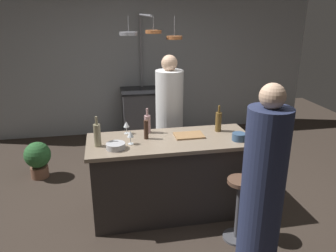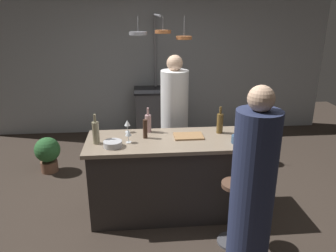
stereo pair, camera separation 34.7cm
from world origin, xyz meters
name	(u,v)px [view 1 (the left image)]	position (x,y,z in m)	size (l,w,h in m)	color
ground_plane	(170,210)	(0.00, 0.00, 0.00)	(9.00, 9.00, 0.00)	#382D26
back_wall	(140,63)	(0.00, 2.85, 1.30)	(6.40, 0.16, 2.60)	#9EA3A8
kitchen_island	(170,176)	(0.00, 0.00, 0.45)	(1.80, 0.72, 0.90)	#332D2B
stove_range	(144,113)	(0.00, 2.45, 0.45)	(0.80, 0.64, 0.89)	#47474C
chef	(169,124)	(0.14, 0.81, 0.79)	(0.36, 0.36, 1.70)	white
bar_stool_right	(239,207)	(0.57, -0.62, 0.38)	(0.28, 0.28, 0.68)	#4C4C51
guest_right	(262,190)	(0.59, -1.02, 0.79)	(0.36, 0.36, 1.71)	#262D4C
overhead_pot_rack	(147,47)	(0.01, 1.94, 1.68)	(0.89, 1.38, 2.17)	gray
potted_plant	(38,158)	(-1.64, 1.16, 0.30)	(0.36, 0.36, 0.52)	brown
cutting_board	(189,135)	(0.22, 0.05, 0.91)	(0.32, 0.22, 0.02)	#997047
pepper_mill	(146,130)	(-0.26, 0.06, 1.01)	(0.05, 0.05, 0.21)	#382319
wine_bottle_amber	(218,121)	(0.59, 0.15, 1.02)	(0.07, 0.07, 0.31)	brown
wine_bottle_rose	(147,124)	(-0.22, 0.25, 1.01)	(0.07, 0.07, 0.29)	#B78C8E
wine_bottle_white	(97,135)	(-0.77, -0.05, 1.03)	(0.07, 0.07, 0.32)	gray
wine_glass_near_left_guest	(126,125)	(-0.46, 0.26, 1.01)	(0.07, 0.07, 0.15)	silver
wine_glass_near_right_guest	(130,135)	(-0.44, -0.06, 1.01)	(0.07, 0.07, 0.15)	silver
mixing_bowl_blue	(239,137)	(0.72, -0.17, 0.94)	(0.15, 0.15, 0.08)	#334C6B
mixing_bowl_steel	(116,146)	(-0.60, -0.15, 0.93)	(0.19, 0.19, 0.06)	#B7B7BC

